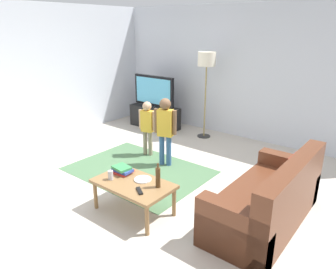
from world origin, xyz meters
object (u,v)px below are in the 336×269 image
Objects in this scene: tv_remote at (139,191)px; bottle at (158,177)px; book_stack at (122,170)px; soda_can at (111,175)px; floor_lamp at (207,64)px; tv_stand at (155,117)px; tv at (154,92)px; plate at (143,179)px; child_center at (165,126)px; couch at (271,202)px; child_near_tv at (147,123)px; coffee_table at (133,186)px.

bottle is at bearing 98.46° from tv_remote.
soda_can is (0.02, -0.22, 0.01)m from book_stack.
tv_remote is (1.09, -3.15, -1.11)m from floor_lamp.
tv_stand is 0.60m from tv.
floor_lamp is 3.25m from plate.
book_stack is (1.83, -2.77, 0.22)m from tv_stand.
bottle is at bearing -67.86° from floor_lamp.
tv is 1.45m from floor_lamp.
plate is at bearing -62.53° from child_center.
tv is 0.61× the size of couch.
tv_remote is at bearing -51.63° from tv.
tv is at bearing 136.02° from child_center.
tv is 1.69m from child_near_tv.
couch is at bearing -14.89° from child_center.
couch is 3.43m from floor_lamp.
tv_stand is 3.33m from book_stack.
floor_lamp is at bearing 99.23° from child_center.
tv is at bearing 126.80° from coffee_table.
couch is at bearing -43.42° from floor_lamp.
tv_stand is at bearing 90.00° from tv.
coffee_table is 4.55× the size of plate.
soda_can reaches higher than tv_stand.
child_near_tv is at bearing 126.74° from coffee_table.
bottle reaches higher than plate.
couch is (3.58, -2.02, -0.56)m from tv.
floor_lamp reaches higher than tv.
book_stack is 2.25× the size of soda_can.
bottle is at bearing -44.30° from child_near_tv.
floor_lamp reaches higher than plate.
child_center is (0.27, -1.65, -0.84)m from floor_lamp.
plate is at bearing -51.58° from tv_stand.
coffee_table is at bearing 23.20° from soda_can.
child_center is 5.30× the size of plate.
child_near_tv is at bearing -53.14° from tv.
tv is at bearing 121.95° from soda_can.
tv is 6.47× the size of tv_remote.
couch is 8.18× the size of plate.
bottle is at bearing -147.19° from couch.
child_near_tv is 3.24× the size of bottle.
tv is 4.15m from couch.
bottle is at bearing 17.35° from coffee_table.
coffee_table is 0.33m from book_stack.
child_near_tv is 5.92× the size of tv_remote.
tv is 5.00× the size of plate.
bottle is 0.64m from soda_can.
floor_lamp reaches higher than child_near_tv.
child_center is at bearing -80.77° from floor_lamp.
soda_can is (-0.28, -0.12, 0.11)m from coffee_table.
book_stack is at bearing -176.99° from plate.
bottle reaches higher than book_stack.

